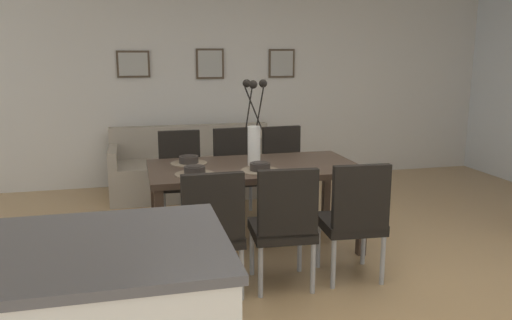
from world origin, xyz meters
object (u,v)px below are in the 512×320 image
at_px(framed_picture_left, 133,64).
at_px(dining_chair_near_right, 181,172).
at_px(bowl_near_right, 189,159).
at_px(bowl_far_left, 260,166).
at_px(dining_chair_mid_left, 355,216).
at_px(dining_chair_near_left, 211,227).
at_px(framed_picture_right, 282,63).
at_px(dining_chair_far_left, 284,222).
at_px(bowl_near_left, 195,169).
at_px(centerpiece_vase, 254,133).
at_px(framed_picture_center, 210,64).
at_px(dining_chair_far_right, 236,168).
at_px(dining_chair_mid_right, 285,166).
at_px(dining_table, 254,174).
at_px(sofa, 194,171).

bearing_deg(framed_picture_left, dining_chair_near_right, -75.37).
bearing_deg(bowl_near_right, bowl_far_left, -38.05).
bearing_deg(dining_chair_mid_left, dining_chair_near_left, -179.96).
relative_size(bowl_near_right, framed_picture_right, 0.45).
bearing_deg(dining_chair_far_left, bowl_near_left, 130.58).
bearing_deg(bowl_far_left, dining_chair_near_right, 117.35).
xyz_separation_m(centerpiece_vase, bowl_near_left, (-0.54, -0.21, -0.24)).
bearing_deg(framed_picture_center, dining_chair_far_right, -89.14).
height_order(dining_chair_near_left, dining_chair_mid_right, same).
relative_size(centerpiece_vase, bowl_near_left, 4.32).
bearing_deg(dining_chair_far_right, framed_picture_right, 58.16).
xyz_separation_m(dining_chair_far_left, bowl_near_right, (-0.55, 1.07, 0.27)).
distance_m(dining_table, framed_picture_left, 2.75).
xyz_separation_m(dining_chair_far_left, framed_picture_center, (-0.01, 3.27, 1.04)).
xyz_separation_m(centerpiece_vase, framed_picture_right, (0.96, 2.41, 0.53)).
distance_m(dining_table, sofa, 1.96).
xyz_separation_m(dining_chair_far_right, dining_chair_mid_left, (0.54, -1.75, 0.00)).
bearing_deg(dining_chair_mid_right, centerpiece_vase, -121.73).
relative_size(dining_chair_mid_left, sofa, 0.46).
height_order(dining_table, bowl_far_left, bowl_far_left).
xyz_separation_m(bowl_near_left, framed_picture_center, (0.54, 2.62, 0.78)).
bearing_deg(dining_chair_far_right, dining_chair_near_left, -106.96).
xyz_separation_m(centerpiece_vase, framed_picture_left, (-0.96, 2.41, 0.53)).
height_order(dining_table, dining_chair_far_right, dining_chair_far_right).
distance_m(dining_chair_far_left, dining_chair_far_right, 1.76).
relative_size(dining_chair_near_left, bowl_far_left, 5.41).
distance_m(dining_chair_far_right, bowl_near_right, 0.93).
xyz_separation_m(centerpiece_vase, bowl_far_left, (-0.00, -0.21, -0.24)).
distance_m(dining_chair_near_right, bowl_near_right, 0.70).
bearing_deg(dining_chair_mid_right, bowl_near_right, -147.92).
bearing_deg(dining_chair_far_right, sofa, 108.19).
xyz_separation_m(bowl_near_right, framed_picture_left, (-0.42, 2.20, 0.78)).
bearing_deg(centerpiece_vase, framed_picture_left, 111.72).
height_order(centerpiece_vase, framed_picture_right, framed_picture_right).
distance_m(dining_chair_far_left, dining_chair_mid_left, 0.55).
height_order(dining_chair_near_right, dining_chair_mid_left, same).
bearing_deg(sofa, centerpiece_vase, -80.86).
distance_m(bowl_far_left, framed_picture_left, 2.90).
bearing_deg(bowl_far_left, framed_picture_center, 90.00).
height_order(dining_chair_far_right, centerpiece_vase, centerpiece_vase).
xyz_separation_m(centerpiece_vase, bowl_near_right, (-0.54, 0.21, -0.24)).
xyz_separation_m(dining_chair_far_left, dining_chair_far_right, (0.01, 1.76, 0.00)).
relative_size(dining_table, bowl_near_left, 10.59).
relative_size(bowl_near_left, bowl_far_left, 1.00).
bearing_deg(dining_chair_mid_right, framed_picture_left, 135.00).
bearing_deg(sofa, dining_chair_near_left, -94.32).
height_order(dining_chair_near_left, dining_chair_far_right, same).
bearing_deg(dining_chair_far_left, framed_picture_right, 73.86).
xyz_separation_m(dining_chair_near_left, dining_chair_mid_left, (1.07, 0.00, 0.00)).
distance_m(dining_chair_near_left, bowl_near_right, 1.10).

